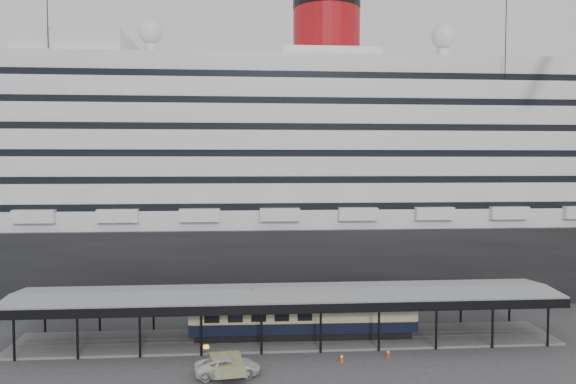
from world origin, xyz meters
name	(u,v)px	position (x,y,z in m)	size (l,w,h in m)	color
ground	(292,357)	(0.00, 0.00, 0.00)	(200.00, 200.00, 0.00)	#39393B
cruise_ship	(274,164)	(0.05, 32.00, 18.35)	(130.00, 30.00, 43.90)	black
platform_canopy	(288,318)	(0.00, 5.00, 2.36)	(56.00, 9.18, 5.30)	slate
port_truck	(228,366)	(-6.02, -4.29, 0.79)	(2.63, 5.70, 1.58)	silver
pullman_carriage	(303,313)	(1.62, 5.00, 2.79)	(23.58, 3.58, 23.09)	black
traffic_cone_left	(239,364)	(-5.08, -2.63, 0.35)	(0.42, 0.42, 0.70)	#FC3A0E
traffic_cone_mid	(342,358)	(4.50, -1.79, 0.40)	(0.49, 0.49, 0.82)	#E1420C
traffic_cone_right	(388,353)	(9.15, -0.84, 0.40)	(0.52, 0.52, 0.81)	red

